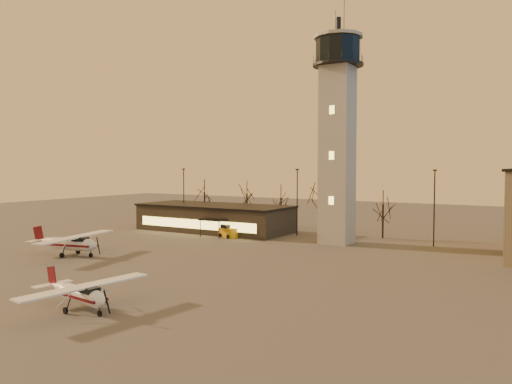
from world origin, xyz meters
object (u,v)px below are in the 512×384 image
terminal (214,218)px  service_cart (228,232)px  cessna_rear (73,246)px  control_tower (337,124)px  cessna_front (83,298)px

terminal → service_cart: size_ratio=7.51×
terminal → cessna_rear: bearing=-92.0°
cessna_rear → service_cart: cessna_rear is taller
terminal → control_tower: bearing=-5.1°
cessna_front → cessna_rear: 23.99m
terminal → cessna_front: terminal is taller
cessna_front → cessna_rear: (-19.07, 14.54, 0.19)m
cessna_front → cessna_rear: cessna_rear is taller
control_tower → terminal: 26.24m
control_tower → cessna_rear: size_ratio=2.63×
control_tower → cessna_front: (-3.87, -39.61, -15.35)m
cessna_rear → service_cart: 23.19m
control_tower → cessna_front: bearing=-95.6°
terminal → cessna_front: (18.13, -41.59, -1.18)m
control_tower → cessna_rear: 37.20m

